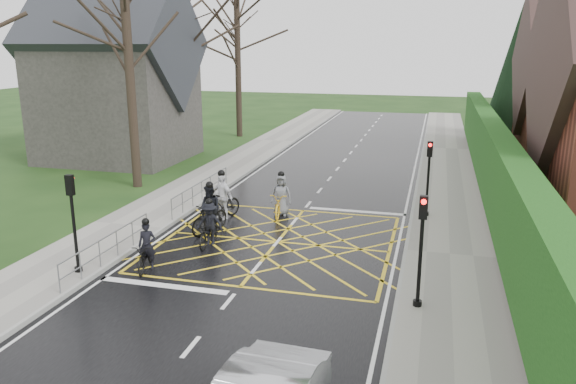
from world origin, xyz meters
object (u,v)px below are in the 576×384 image
at_px(cyclist_mid, 209,228).
at_px(cyclist_rear, 146,253).
at_px(cyclist_front, 222,201).
at_px(cyclist_back, 210,213).
at_px(cyclist_lead, 281,200).

bearing_deg(cyclist_mid, cyclist_rear, -115.52).
relative_size(cyclist_rear, cyclist_front, 0.86).
bearing_deg(cyclist_back, cyclist_lead, 72.55).
bearing_deg(cyclist_mid, cyclist_lead, 66.88).
distance_m(cyclist_back, cyclist_mid, 1.38).
distance_m(cyclist_front, cyclist_lead, 2.45).
xyz_separation_m(cyclist_mid, cyclist_front, (-0.67, 2.92, 0.14)).
height_order(cyclist_rear, cyclist_back, cyclist_back).
xyz_separation_m(cyclist_front, cyclist_lead, (2.18, 1.10, -0.10)).
relative_size(cyclist_front, cyclist_lead, 1.06).
bearing_deg(cyclist_lead, cyclist_mid, -115.90).
xyz_separation_m(cyclist_rear, cyclist_back, (0.58, 3.83, 0.21)).
distance_m(cyclist_mid, cyclist_lead, 4.30).
xyz_separation_m(cyclist_back, cyclist_front, (-0.17, 1.65, 0.01)).
relative_size(cyclist_mid, cyclist_front, 0.84).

